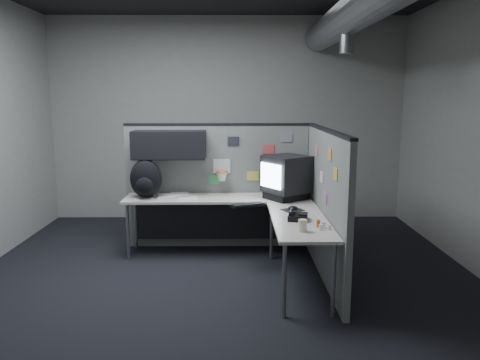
{
  "coord_description": "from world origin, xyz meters",
  "views": [
    {
      "loc": [
        0.12,
        -4.71,
        1.97
      ],
      "look_at": [
        0.18,
        0.35,
        1.06
      ],
      "focal_mm": 35.0,
      "sensor_mm": 36.0,
      "label": 1
    }
  ],
  "objects_px": {
    "phone": "(297,216)",
    "backpack": "(146,179)",
    "keyboard": "(248,205)",
    "desk": "(237,212)",
    "monitor": "(286,177)"
  },
  "relations": [
    {
      "from": "desk",
      "to": "backpack",
      "type": "bearing_deg",
      "value": 167.89
    },
    {
      "from": "phone",
      "to": "keyboard",
      "type": "bearing_deg",
      "value": 151.4
    },
    {
      "from": "desk",
      "to": "monitor",
      "type": "bearing_deg",
      "value": 16.82
    },
    {
      "from": "desk",
      "to": "backpack",
      "type": "relative_size",
      "value": 4.82
    },
    {
      "from": "phone",
      "to": "backpack",
      "type": "distance_m",
      "value": 2.04
    },
    {
      "from": "monitor",
      "to": "backpack",
      "type": "height_order",
      "value": "monitor"
    },
    {
      "from": "keyboard",
      "to": "backpack",
      "type": "distance_m",
      "value": 1.35
    },
    {
      "from": "desk",
      "to": "phone",
      "type": "relative_size",
      "value": 9.47
    },
    {
      "from": "monitor",
      "to": "phone",
      "type": "relative_size",
      "value": 2.65
    },
    {
      "from": "phone",
      "to": "backpack",
      "type": "xyz_separation_m",
      "value": [
        -1.73,
        1.06,
        0.2
      ]
    },
    {
      "from": "desk",
      "to": "backpack",
      "type": "height_order",
      "value": "backpack"
    },
    {
      "from": "desk",
      "to": "backpack",
      "type": "distance_m",
      "value": 1.2
    },
    {
      "from": "monitor",
      "to": "keyboard",
      "type": "height_order",
      "value": "monitor"
    },
    {
      "from": "monitor",
      "to": "phone",
      "type": "xyz_separation_m",
      "value": [
        0.01,
        -1.0,
        -0.24
      ]
    },
    {
      "from": "phone",
      "to": "monitor",
      "type": "bearing_deg",
      "value": 112.32
    }
  ]
}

